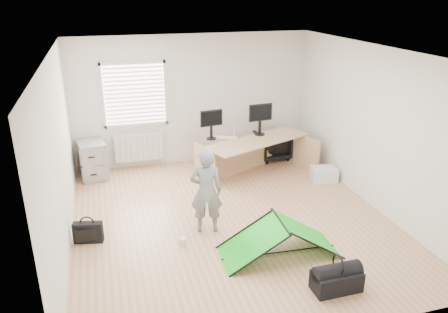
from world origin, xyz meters
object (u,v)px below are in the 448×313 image
object	(u,v)px
desk	(257,157)
monitor_left	(211,129)
thermos	(234,131)
storage_crate	(324,174)
duffel_bag	(336,281)
laptop_bag	(88,232)
person	(206,191)
filing_cabinet	(92,160)
office_chair	(272,145)
kite	(280,237)
monitor_right	(260,123)

from	to	relation	value
desk	monitor_left	xyz separation A→B (m)	(-0.87, 0.30, 0.59)
thermos	storage_crate	distance (m)	1.96
duffel_bag	laptop_bag	bearing A→B (deg)	145.45
laptop_bag	person	bearing A→B (deg)	7.58
desk	filing_cabinet	world-z (taller)	desk
laptop_bag	office_chair	bearing A→B (deg)	44.91
monitor_left	thermos	size ratio (longest dim) A/B	1.95
filing_cabinet	office_chair	xyz separation A→B (m)	(3.81, -0.02, -0.06)
desk	kite	world-z (taller)	desk
monitor_right	thermos	world-z (taller)	monitor_right
filing_cabinet	office_chair	size ratio (longest dim) A/B	1.09
person	duffel_bag	world-z (taller)	person
filing_cabinet	laptop_bag	distance (m)	2.47
kite	storage_crate	xyz separation A→B (m)	(1.82, 2.10, -0.12)
laptop_bag	duffel_bag	world-z (taller)	laptop_bag
monitor_left	desk	bearing A→B (deg)	-26.81
duffel_bag	monitor_right	bearing A→B (deg)	83.22
desk	kite	size ratio (longest dim) A/B	1.30
storage_crate	duffel_bag	size ratio (longest dim) A/B	0.80
kite	laptop_bag	size ratio (longest dim) A/B	3.95
person	desk	bearing A→B (deg)	-117.88
filing_cabinet	office_chair	bearing A→B (deg)	-10.49
storage_crate	duffel_bag	world-z (taller)	storage_crate
kite	filing_cabinet	bearing A→B (deg)	129.08
desk	person	distance (m)	2.39
person	storage_crate	world-z (taller)	person
storage_crate	laptop_bag	distance (m)	4.55
filing_cabinet	monitor_left	size ratio (longest dim) A/B	1.63
desk	storage_crate	world-z (taller)	desk
kite	storage_crate	bearing A→B (deg)	52.69
monitor_left	kite	distance (m)	3.12
thermos	duffel_bag	size ratio (longest dim) A/B	0.38
thermos	person	distance (m)	2.43
filing_cabinet	office_chair	distance (m)	3.81
person	storage_crate	distance (m)	2.97
storage_crate	duffel_bag	bearing A→B (deg)	-115.45
laptop_bag	monitor_left	bearing A→B (deg)	52.25
desk	filing_cabinet	bearing A→B (deg)	144.08
kite	laptop_bag	world-z (taller)	kite
thermos	office_chair	bearing A→B (deg)	23.95
office_chair	laptop_bag	size ratio (longest dim) A/B	1.59
monitor_left	person	bearing A→B (deg)	-114.35
office_chair	storage_crate	world-z (taller)	office_chair
kite	thermos	bearing A→B (deg)	88.46
storage_crate	duffel_bag	distance (m)	3.37
person	duffel_bag	xyz separation A→B (m)	(1.21, -1.85, -0.54)
person	kite	size ratio (longest dim) A/B	0.80
thermos	duffel_bag	world-z (taller)	thermos
monitor_left	laptop_bag	xyz separation A→B (m)	(-2.40, -1.97, -0.81)
office_chair	laptop_bag	bearing A→B (deg)	27.55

